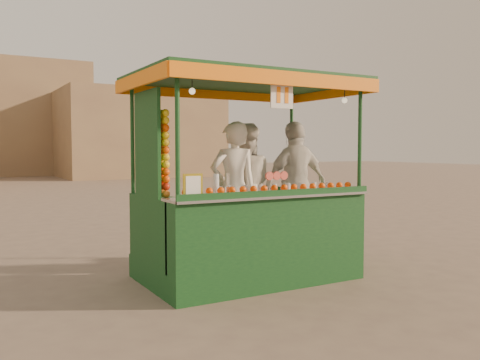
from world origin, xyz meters
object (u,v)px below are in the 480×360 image
vendor_right (296,184)px  juice_cart (245,215)px  vendor_middle (244,186)px  vendor_left (234,189)px

vendor_right → juice_cart: bearing=14.6°
vendor_right → vendor_middle: bearing=-21.9°
juice_cart → vendor_right: juice_cart is taller
juice_cart → vendor_middle: 0.71m
vendor_left → vendor_right: vendor_right is taller
vendor_left → vendor_right: bearing=-165.3°
vendor_left → juice_cart: bearing=118.1°
vendor_left → vendor_right: (1.07, 0.15, 0.02)m
vendor_left → vendor_right: 1.08m
vendor_left → vendor_right: size_ratio=0.98×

